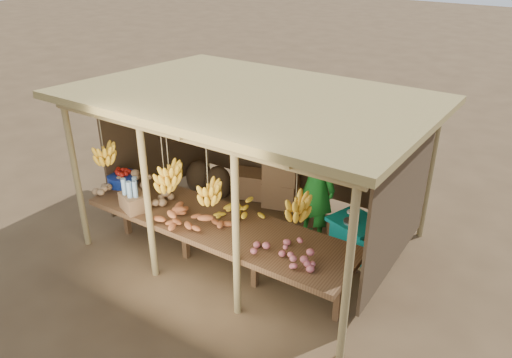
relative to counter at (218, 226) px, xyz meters
The scene contains 13 objects.
ground 1.20m from the counter, 90.00° to the left, with size 60.00×60.00×0.00m, color brown.
stall_structure 1.39m from the counter, 90.08° to the left, with size 4.70×3.50×2.43m.
counter is the anchor object (origin of this frame).
potato_heap 1.47m from the counter, behind, with size 1.09×0.66×0.37m, color #9D7851, non-canonical shape.
sweet_potato_heap 0.44m from the counter, 135.42° to the right, with size 0.90×0.54×0.35m, color #B65C2E, non-canonical shape.
onion_heap 1.21m from the counter, ahead, with size 0.86×0.52×0.36m, color #BA5A5E, non-canonical shape.
banana_pile 0.41m from the counter, 53.75° to the left, with size 0.55×0.33×0.35m, color yellow, non-canonical shape.
tomato_basin 1.91m from the counter, behind, with size 0.46×0.46×0.24m.
bottle_box 1.26m from the counter, 163.39° to the right, with size 0.46×0.41×0.48m.
vendor 1.66m from the counter, 63.96° to the left, with size 0.68×0.45×1.88m, color #1A7922.
tarp_crate 2.01m from the counter, 42.93° to the left, with size 0.84×0.78×0.81m.
carton_stack 2.15m from the counter, 101.82° to the left, with size 1.29×0.59×0.90m.
burlap_sacks 2.45m from the counter, 131.32° to the left, with size 0.92×0.48×0.65m.
Camera 1 is at (3.55, -5.45, 4.33)m, focal length 35.00 mm.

